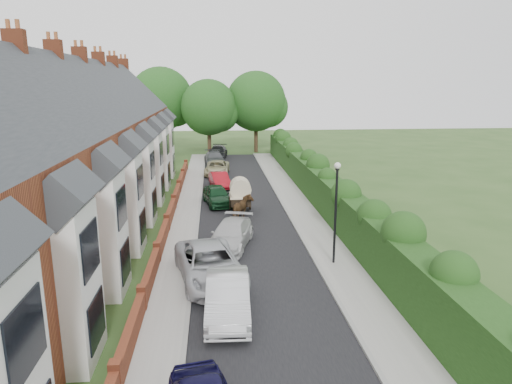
{
  "coord_description": "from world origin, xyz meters",
  "views": [
    {
      "loc": [
        -2.38,
        -16.8,
        8.82
      ],
      "look_at": [
        0.13,
        10.65,
        2.2
      ],
      "focal_mm": 32.0,
      "sensor_mm": 36.0,
      "label": 1
    }
  ],
  "objects_px": {
    "car_silver_b": "(210,264)",
    "car_black": "(218,151)",
    "car_beige": "(217,168)",
    "car_grey": "(214,158)",
    "car_red": "(220,180)",
    "car_white": "(231,235)",
    "car_green": "(217,195)",
    "horse": "(242,209)",
    "car_silver_a": "(228,297)",
    "horse_cart": "(240,193)",
    "lamppost": "(336,201)"
  },
  "relations": [
    {
      "from": "car_silver_b",
      "to": "car_black",
      "type": "bearing_deg",
      "value": 77.41
    },
    {
      "from": "car_white",
      "to": "car_red",
      "type": "relative_size",
      "value": 1.22
    },
    {
      "from": "car_grey",
      "to": "car_red",
      "type": "bearing_deg",
      "value": -93.23
    },
    {
      "from": "car_silver_b",
      "to": "car_grey",
      "type": "xyz_separation_m",
      "value": [
        0.29,
        30.36,
        -0.08
      ]
    },
    {
      "from": "car_green",
      "to": "car_beige",
      "type": "relative_size",
      "value": 0.87
    },
    {
      "from": "car_silver_b",
      "to": "horse",
      "type": "bearing_deg",
      "value": 65.95
    },
    {
      "from": "car_silver_a",
      "to": "horse",
      "type": "relative_size",
      "value": 2.35
    },
    {
      "from": "car_red",
      "to": "horse",
      "type": "relative_size",
      "value": 1.97
    },
    {
      "from": "car_black",
      "to": "horse",
      "type": "distance_m",
      "value": 26.97
    },
    {
      "from": "car_silver_b",
      "to": "horse_cart",
      "type": "xyz_separation_m",
      "value": [
        2.04,
        11.19,
        0.6
      ]
    },
    {
      "from": "car_green",
      "to": "car_beige",
      "type": "xyz_separation_m",
      "value": [
        0.09,
        11.39,
        -0.05
      ]
    },
    {
      "from": "car_red",
      "to": "car_black",
      "type": "distance_m",
      "value": 16.8
    },
    {
      "from": "car_grey",
      "to": "car_green",
      "type": "bearing_deg",
      "value": -94.83
    },
    {
      "from": "car_white",
      "to": "horse_cart",
      "type": "bearing_deg",
      "value": 97.21
    },
    {
      "from": "car_silver_b",
      "to": "horse",
      "type": "xyz_separation_m",
      "value": [
        2.04,
        9.03,
        0.04
      ]
    },
    {
      "from": "car_white",
      "to": "car_green",
      "type": "bearing_deg",
      "value": 109.24
    },
    {
      "from": "lamppost",
      "to": "car_black",
      "type": "distance_m",
      "value": 35.1
    },
    {
      "from": "car_red",
      "to": "car_grey",
      "type": "distance_m",
      "value": 11.21
    },
    {
      "from": "car_silver_b",
      "to": "car_red",
      "type": "distance_m",
      "value": 19.18
    },
    {
      "from": "lamppost",
      "to": "car_green",
      "type": "height_order",
      "value": "lamppost"
    },
    {
      "from": "car_green",
      "to": "car_white",
      "type": "bearing_deg",
      "value": -96.34
    },
    {
      "from": "car_green",
      "to": "car_black",
      "type": "bearing_deg",
      "value": 78.53
    },
    {
      "from": "horse_cart",
      "to": "car_silver_b",
      "type": "bearing_deg",
      "value": -100.31
    },
    {
      "from": "horse",
      "to": "car_grey",
      "type": "bearing_deg",
      "value": -60.49
    },
    {
      "from": "car_red",
      "to": "car_grey",
      "type": "xyz_separation_m",
      "value": [
        -0.41,
        11.2,
        0.07
      ]
    },
    {
      "from": "car_silver_b",
      "to": "car_grey",
      "type": "bearing_deg",
      "value": 78.12
    },
    {
      "from": "car_white",
      "to": "horse_cart",
      "type": "xyz_separation_m",
      "value": [
        0.93,
        6.83,
        0.7
      ]
    },
    {
      "from": "car_green",
      "to": "lamppost",
      "type": "bearing_deg",
      "value": -75.32
    },
    {
      "from": "car_silver_b",
      "to": "car_black",
      "type": "relative_size",
      "value": 1.42
    },
    {
      "from": "car_red",
      "to": "car_beige",
      "type": "height_order",
      "value": "car_beige"
    },
    {
      "from": "car_red",
      "to": "horse",
      "type": "xyz_separation_m",
      "value": [
        1.34,
        -10.14,
        0.2
      ]
    },
    {
      "from": "car_white",
      "to": "car_green",
      "type": "height_order",
      "value": "car_green"
    },
    {
      "from": "car_silver_a",
      "to": "horse_cart",
      "type": "xyz_separation_m",
      "value": [
        1.33,
        14.43,
        0.62
      ]
    },
    {
      "from": "car_beige",
      "to": "car_black",
      "type": "bearing_deg",
      "value": 93.38
    },
    {
      "from": "car_silver_a",
      "to": "car_green",
      "type": "relative_size",
      "value": 1.11
    },
    {
      "from": "horse",
      "to": "horse_cart",
      "type": "xyz_separation_m",
      "value": [
        -0.0,
        2.17,
        0.55
      ]
    },
    {
      "from": "car_red",
      "to": "car_black",
      "type": "bearing_deg",
      "value": 80.59
    },
    {
      "from": "car_silver_b",
      "to": "car_white",
      "type": "relative_size",
      "value": 1.2
    },
    {
      "from": "car_white",
      "to": "car_grey",
      "type": "relative_size",
      "value": 0.97
    },
    {
      "from": "horse_cart",
      "to": "car_red",
      "type": "bearing_deg",
      "value": 99.53
    },
    {
      "from": "car_silver_b",
      "to": "car_white",
      "type": "height_order",
      "value": "car_silver_b"
    },
    {
      "from": "car_red",
      "to": "car_green",
      "type": "bearing_deg",
      "value": -101.73
    },
    {
      "from": "lamppost",
      "to": "horse_cart",
      "type": "distance_m",
      "value": 10.81
    },
    {
      "from": "lamppost",
      "to": "car_beige",
      "type": "relative_size",
      "value": 1.06
    },
    {
      "from": "car_silver_a",
      "to": "car_black",
      "type": "bearing_deg",
      "value": 91.59
    },
    {
      "from": "car_white",
      "to": "car_green",
      "type": "relative_size",
      "value": 1.14
    },
    {
      "from": "car_beige",
      "to": "car_grey",
      "type": "xyz_separation_m",
      "value": [
        -0.24,
        5.6,
        0.04
      ]
    },
    {
      "from": "horse",
      "to": "horse_cart",
      "type": "relative_size",
      "value": 0.59
    },
    {
      "from": "lamppost",
      "to": "car_green",
      "type": "xyz_separation_m",
      "value": [
        -5.67,
        12.01,
        -2.57
      ]
    },
    {
      "from": "car_silver_a",
      "to": "car_white",
      "type": "relative_size",
      "value": 0.98
    }
  ]
}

